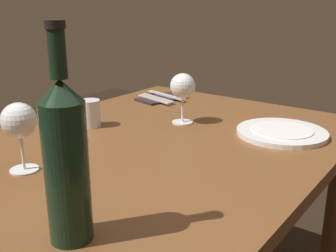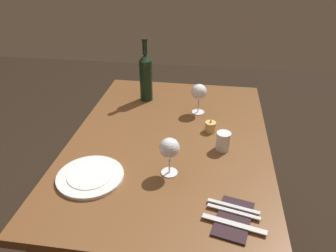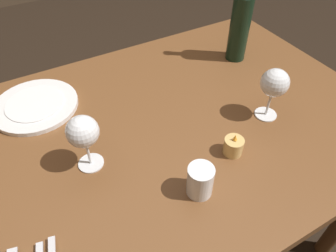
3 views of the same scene
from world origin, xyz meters
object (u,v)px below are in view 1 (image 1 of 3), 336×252
object	(u,v)px
folded_napkin	(162,98)
fork_inner	(158,98)
table_knife	(166,95)
wine_glass_left	(19,122)
water_tumbler	(90,115)
wine_bottle	(66,159)
dinner_plate	(282,132)
wine_glass_right	(183,87)
fork_outer	(154,99)
votive_candle	(66,135)

from	to	relation	value
folded_napkin	fork_inner	bearing A→B (deg)	180.00
fork_inner	table_knife	size ratio (longest dim) A/B	0.85
wine_glass_left	water_tumbler	distance (m)	0.36
wine_bottle	fork_inner	bearing A→B (deg)	29.50
dinner_plate	folded_napkin	xyz separation A→B (m)	(0.14, 0.54, -0.00)
dinner_plate	table_knife	distance (m)	0.57
wine_glass_right	fork_inner	world-z (taller)	wine_glass_right
dinner_plate	fork_inner	bearing A→B (deg)	78.47
wine_bottle	fork_outer	size ratio (longest dim) A/B	1.95
folded_napkin	fork_outer	size ratio (longest dim) A/B	1.17
wine_glass_left	wine_bottle	bearing A→B (deg)	-111.27
wine_glass_left	wine_bottle	world-z (taller)	wine_bottle
wine_bottle	table_knife	xyz separation A→B (m)	(0.88, 0.47, -0.13)
votive_candle	dinner_plate	bearing A→B (deg)	-46.81
votive_candle	fork_inner	bearing A→B (deg)	10.34
folded_napkin	dinner_plate	bearing A→B (deg)	-104.04
votive_candle	folded_napkin	bearing A→B (deg)	9.88
wine_glass_left	table_knife	bearing A→B (deg)	12.28
wine_bottle	votive_candle	xyz separation A→B (m)	(0.30, 0.37, -0.12)
dinner_plate	votive_candle	bearing A→B (deg)	133.19
wine_glass_right	fork_outer	distance (m)	0.31
wine_glass_left	fork_inner	distance (m)	0.74
wine_glass_left	table_knife	xyz separation A→B (m)	(0.76, 0.17, -0.11)
fork_inner	table_knife	world-z (taller)	same
water_tumbler	dinner_plate	distance (m)	0.58
wine_glass_right	dinner_plate	distance (m)	0.33
water_tumbler	dinner_plate	xyz separation A→B (m)	(0.27, -0.51, -0.03)
wine_glass_left	dinner_plate	world-z (taller)	wine_glass_left
water_tumbler	fork_outer	distance (m)	0.36
fork_inner	fork_outer	bearing A→B (deg)	180.00
votive_candle	table_knife	bearing A→B (deg)	9.38
dinner_plate	fork_outer	bearing A→B (deg)	81.02
table_knife	wine_glass_left	bearing A→B (deg)	-167.72
water_tumbler	votive_candle	xyz separation A→B (m)	(-0.15, -0.06, -0.01)
fork_inner	wine_bottle	bearing A→B (deg)	-150.50
votive_candle	dinner_plate	xyz separation A→B (m)	(0.42, -0.45, -0.02)
table_knife	wine_bottle	bearing A→B (deg)	-152.05
wine_glass_right	table_knife	xyz separation A→B (m)	(0.24, 0.24, -0.10)
votive_candle	folded_napkin	world-z (taller)	votive_candle
water_tumbler	wine_glass_right	bearing A→B (deg)	-46.24
folded_napkin	fork_outer	bearing A→B (deg)	180.00
dinner_plate	table_knife	size ratio (longest dim) A/B	1.24
dinner_plate	folded_napkin	distance (m)	0.56
wine_bottle	water_tumbler	world-z (taller)	wine_bottle
water_tumbler	table_knife	world-z (taller)	water_tumbler
fork_outer	table_knife	world-z (taller)	same
folded_napkin	fork_inner	xyz separation A→B (m)	(-0.03, 0.00, 0.01)
wine_glass_right	dinner_plate	xyz separation A→B (m)	(0.07, -0.30, -0.11)
water_tumbler	fork_inner	xyz separation A→B (m)	(0.38, 0.04, -0.03)
wine_glass_left	wine_glass_right	bearing A→B (deg)	-8.46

